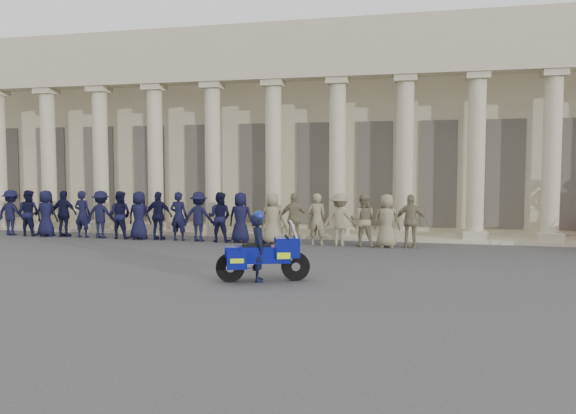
# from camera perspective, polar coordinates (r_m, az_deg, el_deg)

# --- Properties ---
(ground) EXTENTS (90.00, 90.00, 0.00)m
(ground) POSITION_cam_1_polar(r_m,az_deg,el_deg) (14.95, -4.53, -6.81)
(ground) COLOR #3E3E40
(ground) RESTS_ON ground
(building) EXTENTS (40.00, 12.50, 9.00)m
(building) POSITION_cam_1_polar(r_m,az_deg,el_deg) (29.12, 4.44, 7.38)
(building) COLOR tan
(building) RESTS_ON ground
(officer_rank) EXTENTS (17.41, 0.71, 1.89)m
(officer_rank) POSITION_cam_1_polar(r_m,az_deg,el_deg) (21.82, -10.16, -0.94)
(officer_rank) COLOR black
(officer_rank) RESTS_ON ground
(motorcycle) EXTENTS (2.25, 1.29, 1.50)m
(motorcycle) POSITION_cam_1_polar(r_m,az_deg,el_deg) (13.91, -2.47, -4.91)
(motorcycle) COLOR black
(motorcycle) RESTS_ON ground
(rider) EXTENTS (0.58, 0.71, 1.76)m
(rider) POSITION_cam_1_polar(r_m,az_deg,el_deg) (13.87, -3.00, -3.98)
(rider) COLOR black
(rider) RESTS_ON ground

